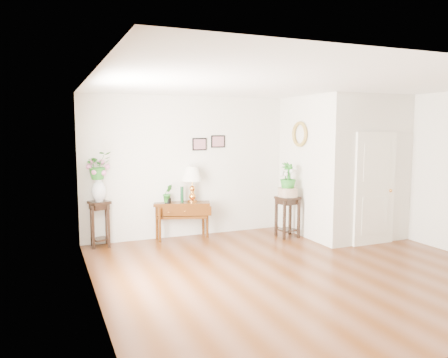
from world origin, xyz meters
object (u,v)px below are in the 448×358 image
console_table (182,220)px  plant_stand_a (100,224)px  plant_stand_b (287,217)px  table_lamp (192,184)px

console_table → plant_stand_a: bearing=-161.1°
plant_stand_a → plant_stand_b: 3.62m
table_lamp → console_table: bearing=180.0°
table_lamp → plant_stand_a: table_lamp is taller
console_table → table_lamp: (0.21, 0.00, 0.71)m
console_table → table_lamp: table_lamp is taller
console_table → plant_stand_b: bearing=-0.3°
table_lamp → plant_stand_a: bearing=180.0°
table_lamp → plant_stand_b: bearing=-21.4°
plant_stand_a → plant_stand_b: size_ratio=1.04×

